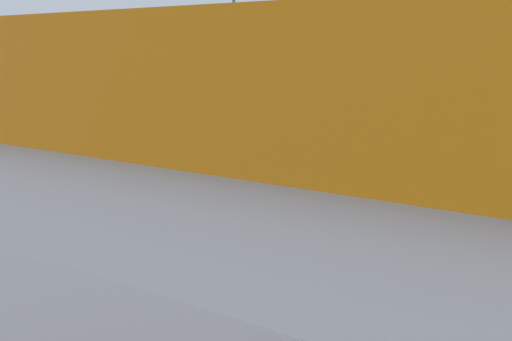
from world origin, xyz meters
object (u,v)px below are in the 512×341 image
object	(u,v)px
car_2	(413,217)
car_0	(117,144)
street_light_pole_a	(234,46)
fire_hydrant	(283,267)
traffic_signal_mast	(239,53)
tree_corner_a	(176,84)
car_1	(409,128)
car_3	(295,154)

from	to	relation	value
car_2	car_0	bearing A→B (deg)	162.39
street_light_pole_a	fire_hydrant	bearing A→B (deg)	-46.07
traffic_signal_mast	car_0	size ratio (longest dim) A/B	1.45
fire_hydrant	tree_corner_a	bearing A→B (deg)	140.97
car_0	fire_hydrant	distance (m)	20.72
tree_corner_a	car_1	bearing A→B (deg)	36.68
car_2	tree_corner_a	size ratio (longest dim) A/B	0.85
car_0	street_light_pole_a	world-z (taller)	street_light_pole_a
car_2	fire_hydrant	distance (m)	5.41
car_3	street_light_pole_a	bearing A→B (deg)	-117.37
car_3	fire_hydrant	size ratio (longest dim) A/B	5.57
traffic_signal_mast	tree_corner_a	size ratio (longest dim) A/B	1.34
car_0	car_1	bearing A→B (deg)	-113.85
car_2	fire_hydrant	size ratio (longest dim) A/B	5.04
car_0	tree_corner_a	world-z (taller)	tree_corner_a
car_1	car_0	bearing A→B (deg)	-23.99
fire_hydrant	car_1	bearing A→B (deg)	111.75
car_2	car_3	bearing A→B (deg)	138.28
tree_corner_a	traffic_signal_mast	bearing A→B (deg)	-27.45
car_2	car_3	world-z (taller)	car_3
car_0	traffic_signal_mast	bearing A→B (deg)	-155.05
car_0	car_3	bearing A→B (deg)	-156.35
car_1	car_2	world-z (taller)	car_1
street_light_pole_a	fire_hydrant	xyz separation A→B (m)	(16.67, -17.31, -5.12)
traffic_signal_mast	car_3	world-z (taller)	traffic_signal_mast
traffic_signal_mast	fire_hydrant	bearing A→B (deg)	-0.80
car_2	traffic_signal_mast	bearing A→B (deg)	147.34
traffic_signal_mast	car_3	distance (m)	5.26
traffic_signal_mast	car_0	bearing A→B (deg)	-113.97
car_0	car_2	world-z (taller)	car_0
car_0	car_3	distance (m)	9.21
car_0	car_2	xyz separation A→B (m)	(18.55, -4.70, -0.06)
fire_hydrant	car_3	bearing A→B (deg)	125.52
traffic_signal_mast	fire_hydrant	distance (m)	17.95
street_light_pole_a	tree_corner_a	bearing A→B (deg)	-177.21
car_3	fire_hydrant	world-z (taller)	car_3
car_2	tree_corner_a	distance (m)	24.67
street_light_pole_a	car_3	bearing A→B (deg)	-29.54
car_3	fire_hydrant	bearing A→B (deg)	37.68
car_0	car_3	size ratio (longest dim) A/B	0.99
car_2	fire_hydrant	world-z (taller)	car_2
car_3	street_light_pole_a	world-z (taller)	street_light_pole_a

